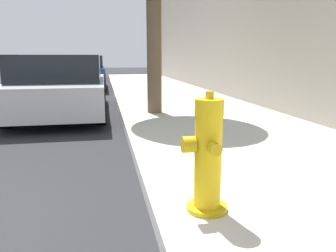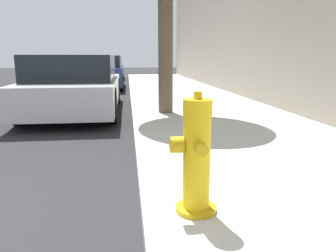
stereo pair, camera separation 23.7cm
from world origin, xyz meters
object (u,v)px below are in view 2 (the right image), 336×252
at_px(fire_hydrant, 196,158).
at_px(parked_car_near, 76,85).
at_px(parked_car_mid, 100,73).
at_px(parked_car_far, 108,68).

xyz_separation_m(fire_hydrant, parked_car_near, (-1.63, 5.44, 0.09)).
bearing_deg(parked_car_near, fire_hydrant, -73.37).
distance_m(fire_hydrant, parked_car_near, 5.68).
relative_size(parked_car_near, parked_car_mid, 1.10).
relative_size(fire_hydrant, parked_car_far, 0.20).
distance_m(fire_hydrant, parked_car_mid, 11.55).
relative_size(fire_hydrant, parked_car_near, 0.20).
xyz_separation_m(parked_car_near, parked_car_mid, (0.08, 6.00, 0.01)).
height_order(parked_car_near, parked_car_mid, parked_car_mid).
height_order(parked_car_near, parked_car_far, parked_car_near).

